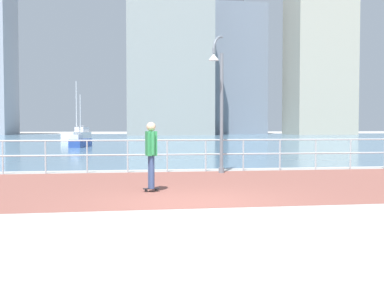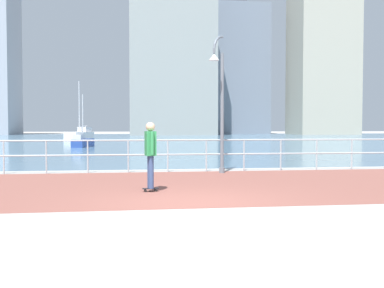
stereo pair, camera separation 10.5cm
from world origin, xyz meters
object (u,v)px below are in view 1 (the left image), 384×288
Objects in this scene: skateboarder at (151,150)px; sailboat_red at (77,135)px; lamppost at (219,97)px; sailboat_gray at (80,142)px.

sailboat_red reaches higher than skateboarder.
lamppost is at bearing 57.38° from skateboarder.
lamppost is at bearing -71.70° from sailboat_gray.
lamppost is 1.12× the size of sailboat_gray.
lamppost is 22.47m from sailboat_gray.
lamppost is at bearing -76.14° from sailboat_red.
sailboat_red is 15.40m from sailboat_gray.
sailboat_gray is (-4.48, 25.19, -0.63)m from skateboarder.
skateboarder is (-2.54, -3.97, -1.60)m from lamppost.
lamppost is 37.65m from sailboat_red.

